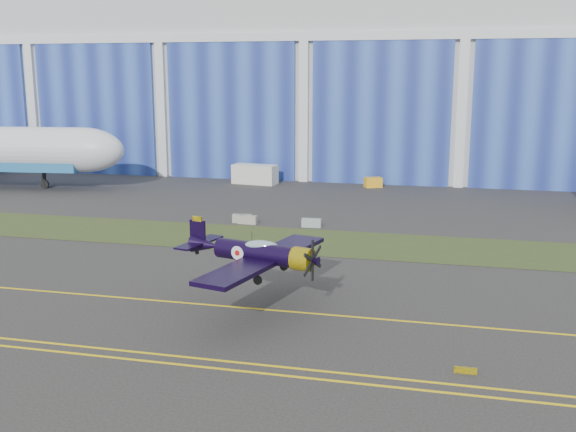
# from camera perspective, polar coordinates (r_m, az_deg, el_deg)

# --- Properties ---
(ground) EXTENTS (260.00, 260.00, 0.00)m
(ground) POSITION_cam_1_polar(r_m,az_deg,el_deg) (53.01, -10.05, -5.24)
(ground) COLOR #343231
(ground) RESTS_ON ground
(grass_median) EXTENTS (260.00, 10.00, 0.02)m
(grass_median) POSITION_cam_1_polar(r_m,az_deg,el_deg) (65.59, -5.20, -1.74)
(grass_median) COLOR #475128
(grass_median) RESTS_ON ground
(hangar) EXTENTS (220.00, 45.70, 30.00)m
(hangar) POSITION_cam_1_polar(r_m,az_deg,el_deg) (119.88, 3.69, 11.69)
(hangar) COLOR silver
(hangar) RESTS_ON ground
(taxiway_centreline) EXTENTS (200.00, 0.20, 0.02)m
(taxiway_centreline) POSITION_cam_1_polar(r_m,az_deg,el_deg) (48.70, -12.40, -6.89)
(taxiway_centreline) COLOR yellow
(taxiway_centreline) RESTS_ON ground
(edge_line_near) EXTENTS (80.00, 0.20, 0.02)m
(edge_line_near) POSITION_cam_1_polar(r_m,az_deg,el_deg) (40.95, -18.26, -10.92)
(edge_line_near) COLOR yellow
(edge_line_near) RESTS_ON ground
(edge_line_far) EXTENTS (80.00, 0.20, 0.02)m
(edge_line_far) POSITION_cam_1_polar(r_m,az_deg,el_deg) (41.73, -17.54, -10.43)
(edge_line_far) COLOR yellow
(edge_line_far) RESTS_ON ground
(guard_board_right) EXTENTS (1.20, 0.15, 0.35)m
(guard_board_right) POSITION_cam_1_polar(r_m,az_deg,el_deg) (37.61, 14.79, -12.52)
(guard_board_right) COLOR yellow
(guard_board_right) RESTS_ON ground
(warbird) EXTENTS (13.86, 15.49, 3.92)m
(warbird) POSITION_cam_1_polar(r_m,az_deg,el_deg) (44.35, -2.72, -3.11)
(warbird) COLOR black
(warbird) RESTS_ON ground
(shipping_container) EXTENTS (6.61, 3.39, 2.74)m
(shipping_container) POSITION_cam_1_polar(r_m,az_deg,el_deg) (96.69, -2.82, 3.55)
(shipping_container) COLOR silver
(shipping_container) RESTS_ON ground
(tug) EXTENTS (2.71, 2.28, 1.35)m
(tug) POSITION_cam_1_polar(r_m,az_deg,el_deg) (94.42, 7.22, 2.84)
(tug) COLOR yellow
(tug) RESTS_ON ground
(barrier_a) EXTENTS (2.03, 0.72, 0.90)m
(barrier_a) POSITION_cam_1_polar(r_m,az_deg,el_deg) (70.88, -3.45, -0.32)
(barrier_a) COLOR #A09187
(barrier_a) RESTS_ON ground
(barrier_b) EXTENTS (2.06, 0.84, 0.90)m
(barrier_b) POSITION_cam_1_polar(r_m,az_deg,el_deg) (71.50, -3.93, -0.21)
(barrier_b) COLOR gray
(barrier_b) RESTS_ON ground
(barrier_c) EXTENTS (2.02, 0.68, 0.90)m
(barrier_c) POSITION_cam_1_polar(r_m,az_deg,el_deg) (69.28, 2.00, -0.59)
(barrier_c) COLOR #8D9E9A
(barrier_c) RESTS_ON ground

